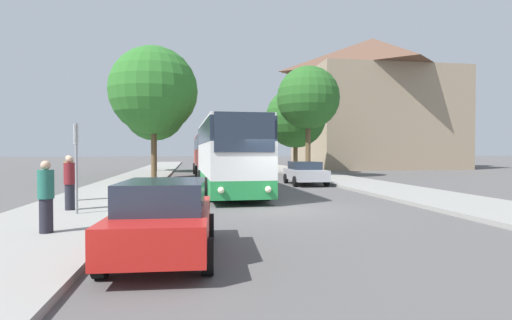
{
  "coord_description": "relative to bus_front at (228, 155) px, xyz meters",
  "views": [
    {
      "loc": [
        -3.18,
        -13.84,
        2.06
      ],
      "look_at": [
        1.45,
        14.95,
        1.42
      ],
      "focal_mm": 28.0,
      "sensor_mm": 36.0,
      "label": 1
    }
  ],
  "objects": [
    {
      "name": "sidewalk_left",
      "position": [
        -5.58,
        -5.61,
        -1.79
      ],
      "size": [
        4.0,
        120.0,
        0.15
      ],
      "primitive_type": "cube",
      "color": "gray",
      "rests_on": "ground_plane"
    },
    {
      "name": "tree_right_mid",
      "position": [
        7.31,
        10.99,
        4.39
      ],
      "size": [
        4.95,
        4.95,
        8.6
      ],
      "color": "brown",
      "rests_on": "sidewalk_right"
    },
    {
      "name": "bus_front",
      "position": [
        0.0,
        0.0,
        0.0
      ],
      "size": [
        2.96,
        10.46,
        3.5
      ],
      "rotation": [
        0.0,
        0.0,
        0.03
      ],
      "color": "#238942",
      "rests_on": "ground_plane"
    },
    {
      "name": "bus_stop_sign",
      "position": [
        -5.25,
        -6.56,
        -0.0
      ],
      "size": [
        0.08,
        0.45,
        2.77
      ],
      "color": "gray",
      "rests_on": "sidewalk_left"
    },
    {
      "name": "pedestrian_waiting_near",
      "position": [
        -6.44,
        -3.2,
        -0.82
      ],
      "size": [
        0.36,
        0.36,
        1.76
      ],
      "rotation": [
        0.0,
        0.0,
        4.23
      ],
      "color": "#23232D",
      "rests_on": "sidewalk_left"
    },
    {
      "name": "parked_car_right_near",
      "position": [
        5.1,
        4.21,
        -1.11
      ],
      "size": [
        2.14,
        4.17,
        1.42
      ],
      "rotation": [
        0.0,
        0.0,
        3.12
      ],
      "color": "#B7B7BC",
      "rests_on": "ground_plane"
    },
    {
      "name": "tree_left_near",
      "position": [
        -4.47,
        10.11,
        4.55
      ],
      "size": [
        6.31,
        6.31,
        9.43
      ],
      "color": "brown",
      "rests_on": "sidewalk_left"
    },
    {
      "name": "pedestrian_walking_back",
      "position": [
        -5.13,
        -9.5,
        -0.86
      ],
      "size": [
        0.36,
        0.36,
        1.69
      ],
      "rotation": [
        0.0,
        0.0,
        4.23
      ],
      "color": "#23232D",
      "rests_on": "sidewalk_left"
    },
    {
      "name": "tree_right_near",
      "position": [
        7.67,
        16.21,
        3.25
      ],
      "size": [
        5.51,
        5.51,
        7.73
      ],
      "color": "brown",
      "rests_on": "sidewalk_right"
    },
    {
      "name": "bus_rear",
      "position": [
        0.06,
        26.91,
        -0.13
      ],
      "size": [
        2.98,
        11.35,
        3.23
      ],
      "rotation": [
        0.0,
        0.0,
        -0.01
      ],
      "color": "silver",
      "rests_on": "ground_plane"
    },
    {
      "name": "parked_car_left_curb",
      "position": [
        -2.29,
        -11.53,
        -1.09
      ],
      "size": [
        2.09,
        4.21,
        1.49
      ],
      "rotation": [
        0.0,
        0.0,
        -0.06
      ],
      "color": "red",
      "rests_on": "ground_plane"
    },
    {
      "name": "sidewalk_right",
      "position": [
        8.42,
        -5.61,
        -1.79
      ],
      "size": [
        4.0,
        120.0,
        0.15
      ],
      "primitive_type": "cube",
      "color": "gray",
      "rests_on": "ground_plane"
    },
    {
      "name": "ground_plane",
      "position": [
        1.42,
        -5.61,
        -1.86
      ],
      "size": [
        300.0,
        300.0,
        0.0
      ],
      "primitive_type": "plane",
      "color": "#565454",
      "rests_on": "ground"
    },
    {
      "name": "pedestrian_waiting_far",
      "position": [
        -5.68,
        -5.73,
        -0.83
      ],
      "size": [
        0.36,
        0.36,
        1.76
      ],
      "rotation": [
        0.0,
        0.0,
        5.72
      ],
      "color": "#23232D",
      "rests_on": "sidewalk_left"
    },
    {
      "name": "tree_left_far",
      "position": [
        -5.33,
        20.52,
        4.26
      ],
      "size": [
        6.09,
        6.09,
        9.03
      ],
      "color": "brown",
      "rests_on": "sidewalk_left"
    },
    {
      "name": "building_right_background",
      "position": [
        20.63,
        27.77,
        6.23
      ],
      "size": [
        17.11,
        15.06,
        16.19
      ],
      "color": "gray",
      "rests_on": "ground_plane"
    },
    {
      "name": "bus_middle",
      "position": [
        -0.25,
        13.33,
        -0.12
      ],
      "size": [
        2.85,
        10.93,
        3.26
      ],
      "rotation": [
        0.0,
        0.0,
        0.02
      ],
      "color": "gray",
      "rests_on": "ground_plane"
    }
  ]
}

